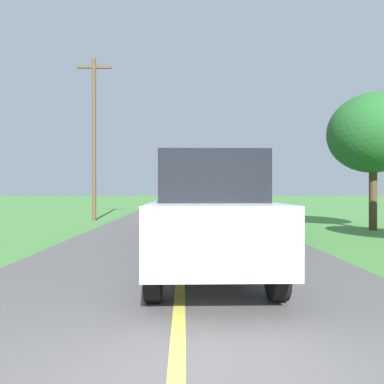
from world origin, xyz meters
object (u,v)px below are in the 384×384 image
Objects in this scene: banana_truck_far at (192,190)px; roadside_tree_mid_right at (373,133)px; utility_pole_roadside at (94,135)px; following_car at (209,215)px; banana_truck_near at (212,190)px.

roadside_tree_mid_right is at bearing -65.72° from banana_truck_far.
following_car is at bearing -67.47° from utility_pole_roadside.
following_car is (-0.57, -6.61, -0.40)m from banana_truck_near.
banana_truck_near is 1.15× the size of roadside_tree_mid_right.
banana_truck_near is 1.42× the size of following_car.
banana_truck_far is at bearing 114.28° from roadside_tree_mid_right.
utility_pole_roadside is at bearing 137.49° from banana_truck_near.
roadside_tree_mid_right is 1.23× the size of following_car.
banana_truck_far is (-0.34, 14.69, 0.01)m from banana_truck_near.
banana_truck_far is 1.15× the size of roadside_tree_mid_right.
banana_truck_near is 1.00× the size of banana_truck_far.
following_car is at bearing -90.61° from banana_truck_far.
banana_truck_near is 0.74× the size of utility_pole_roadside.
following_car is at bearing -94.91° from banana_truck_near.
following_car is at bearing -132.54° from roadside_tree_mid_right.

